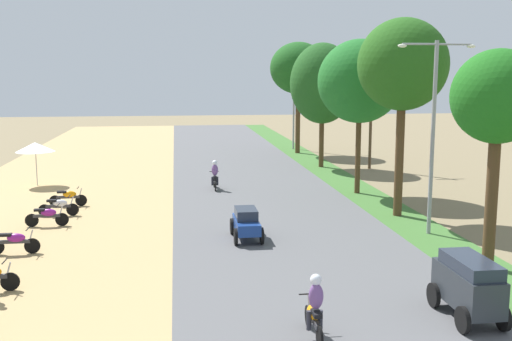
% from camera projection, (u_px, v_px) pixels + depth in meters
% --- Properties ---
extents(parked_motorbike_third, '(1.80, 0.54, 0.94)m').
position_uv_depth(parked_motorbike_third, '(15.00, 241.00, 21.68)').
color(parked_motorbike_third, black).
rests_on(parked_motorbike_third, dirt_shoulder).
extents(parked_motorbike_fourth, '(1.80, 0.54, 0.94)m').
position_uv_depth(parked_motorbike_fourth, '(47.00, 215.00, 25.65)').
color(parked_motorbike_fourth, black).
rests_on(parked_motorbike_fourth, dirt_shoulder).
extents(parked_motorbike_fifth, '(1.80, 0.54, 0.94)m').
position_uv_depth(parked_motorbike_fifth, '(59.00, 205.00, 27.54)').
color(parked_motorbike_fifth, black).
rests_on(parked_motorbike_fifth, dirt_shoulder).
extents(parked_motorbike_sixth, '(1.80, 0.54, 0.94)m').
position_uv_depth(parked_motorbike_sixth, '(69.00, 196.00, 29.57)').
color(parked_motorbike_sixth, black).
rests_on(parked_motorbike_sixth, dirt_shoulder).
extents(vendor_umbrella, '(2.20, 2.20, 2.52)m').
position_uv_depth(vendor_umbrella, '(35.00, 147.00, 34.88)').
color(vendor_umbrella, '#99999E').
rests_on(vendor_umbrella, dirt_shoulder).
extents(median_tree_nearest, '(2.97, 2.97, 7.20)m').
position_uv_depth(median_tree_nearest, '(498.00, 99.00, 19.33)').
color(median_tree_nearest, '#4C351E').
rests_on(median_tree_nearest, median_strip).
extents(median_tree_second, '(3.99, 3.99, 8.86)m').
position_uv_depth(median_tree_second, '(403.00, 66.00, 26.69)').
color(median_tree_second, '#4C351E').
rests_on(median_tree_second, median_strip).
extents(median_tree_third, '(4.48, 4.48, 8.24)m').
position_uv_depth(median_tree_third, '(360.00, 82.00, 32.07)').
color(median_tree_third, '#4C351E').
rests_on(median_tree_third, median_strip).
extents(median_tree_fourth, '(4.45, 4.45, 8.54)m').
position_uv_depth(median_tree_fourth, '(322.00, 84.00, 41.46)').
color(median_tree_fourth, '#4C351E').
rests_on(median_tree_fourth, median_strip).
extents(median_tree_fifth, '(4.59, 4.59, 8.98)m').
position_uv_depth(median_tree_fifth, '(298.00, 69.00, 48.79)').
color(median_tree_fifth, '#4C351E').
rests_on(median_tree_fifth, median_strip).
extents(streetlamp_near, '(3.16, 0.20, 7.69)m').
position_uv_depth(streetlamp_near, '(433.00, 124.00, 23.91)').
color(streetlamp_near, gray).
rests_on(streetlamp_near, median_strip).
extents(streetlamp_mid, '(3.16, 0.20, 7.99)m').
position_uv_depth(streetlamp_mid, '(294.00, 96.00, 51.83)').
color(streetlamp_mid, gray).
rests_on(streetlamp_mid, median_strip).
extents(utility_pole_near, '(1.80, 0.20, 8.34)m').
position_uv_depth(utility_pole_near, '(371.00, 105.00, 41.22)').
color(utility_pole_near, brown).
rests_on(utility_pole_near, ground).
extents(car_van_charcoal, '(1.19, 2.41, 1.67)m').
position_uv_depth(car_van_charcoal, '(468.00, 284.00, 15.81)').
color(car_van_charcoal, '#282D33').
rests_on(car_van_charcoal, road_strip).
extents(car_sedan_blue, '(1.10, 2.26, 1.19)m').
position_uv_depth(car_sedan_blue, '(246.00, 222.00, 23.62)').
color(car_sedan_blue, navy).
rests_on(car_sedan_blue, road_strip).
extents(motorbike_foreground_rider, '(0.54, 1.80, 1.66)m').
position_uv_depth(motorbike_foreground_rider, '(314.00, 308.00, 14.64)').
color(motorbike_foreground_rider, black).
rests_on(motorbike_foreground_rider, road_strip).
extents(motorbike_ahead_second, '(0.54, 1.80, 1.66)m').
position_uv_depth(motorbike_ahead_second, '(215.00, 176.00, 33.81)').
color(motorbike_ahead_second, black).
rests_on(motorbike_ahead_second, road_strip).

